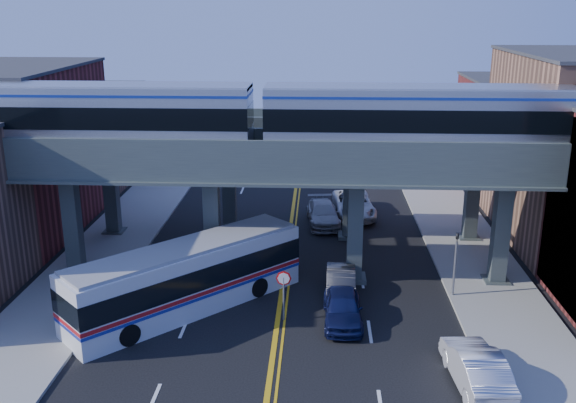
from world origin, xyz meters
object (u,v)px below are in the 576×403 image
Objects in this scene: transit_bus at (187,278)px; car_lane_d at (323,214)px; stop_sign at (284,288)px; car_lane_a at (343,307)px; traffic_signal at (456,258)px; car_parked_curb at (476,368)px; car_lane_c at (354,204)px; car_lane_b at (341,283)px; transit_train at (419,117)px.

transit_bus is 15.43m from car_lane_d.
stop_sign is 3.07m from car_lane_a.
traffic_signal reaches higher than stop_sign.
car_parked_curb is at bearing -94.79° from traffic_signal.
car_lane_c reaches higher than car_lane_a.
car_lane_b is 13.96m from car_lane_c.
transit_bus is 2.40× the size of car_lane_a.
car_lane_d is (-0.92, 11.84, 0.03)m from car_lane_b.
traffic_signal is 6.19m from car_lane_b.
transit_train is 4.49× the size of transit_bus.
stop_sign is 0.24× the size of transit_bus.
car_lane_d is at bearing -142.86° from car_lane_c.
car_lane_b is at bearing -91.36° from car_lane_d.
traffic_signal reaches higher than car_parked_curb.
transit_bus is 8.17m from car_lane_b.
car_lane_b is at bearing -178.94° from traffic_signal.
transit_bus reaches higher than stop_sign.
car_lane_a is 16.86m from car_lane_c.
stop_sign is (-6.85, -5.00, -7.62)m from transit_train.
transit_train is 14.79m from car_lane_c.
stop_sign is 9.41m from traffic_signal.
transit_bus is at bearing -171.77° from traffic_signal.
transit_bus is 8.00m from car_lane_a.
stop_sign is 14.90m from car_lane_d.
car_lane_c is at bearing 108.64° from traffic_signal.
transit_train is 13.88m from car_lane_d.
car_lane_a is (-3.94, -5.03, -8.59)m from transit_train.
car_lane_c is at bearing 102.43° from transit_train.
transit_bus is 14.65m from car_parked_curb.
stop_sign is 0.59× the size of car_lane_b.
transit_train is 14.66m from transit_bus.
car_lane_b is at bearing -151.82° from transit_train.
transit_train is at bearing -82.50° from car_lane_c.
car_lane_c is 1.17× the size of car_parked_curb.
car_lane_a is 1.05× the size of car_lane_b.
stop_sign is 4.23m from car_lane_b.
stop_sign reaches higher than car_lane_c.
traffic_signal is at bearing -65.32° from car_lane_d.
car_parked_curb is at bearing -70.64° from transit_bus.
car_lane_a is 0.91× the size of car_parked_curb.
stop_sign is at bearing -134.20° from car_lane_b.
car_lane_b is (0.00, 2.92, -0.06)m from car_lane_a.
car_lane_d is at bearing 18.24° from transit_bus.
car_lane_b is at bearing -100.44° from car_lane_c.
transit_bus reaches higher than car_lane_d.
car_lane_b is 9.80m from car_parked_curb.
car_parked_curb reaches higher than car_lane_c.
traffic_signal is at bearing -36.67° from transit_bus.
transit_train is at bearing 135.74° from traffic_signal.
stop_sign is 0.50× the size of car_lane_d.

